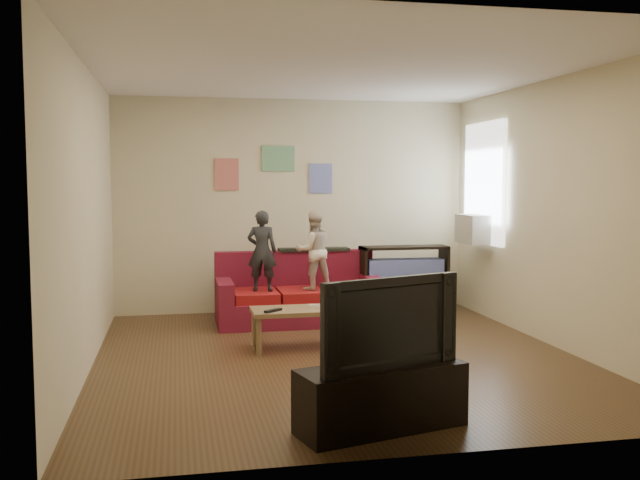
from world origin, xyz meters
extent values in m
cube|color=#513921|center=(0.00, 0.00, -0.01)|extent=(4.50, 5.00, 0.01)
cube|color=white|center=(0.00, 0.00, 2.71)|extent=(4.50, 5.00, 0.01)
cube|color=beige|center=(0.00, 2.50, 1.35)|extent=(4.50, 0.01, 2.70)
cube|color=beige|center=(0.00, -2.50, 1.35)|extent=(4.50, 0.01, 2.70)
cube|color=beige|center=(-2.25, 0.00, 1.35)|extent=(0.01, 5.00, 2.70)
cube|color=beige|center=(2.25, 0.00, 1.35)|extent=(0.01, 5.00, 2.70)
cube|color=maroon|center=(-0.07, 1.67, 0.14)|extent=(1.93, 0.87, 0.29)
cube|color=maroon|center=(-0.07, 2.02, 0.56)|extent=(1.93, 0.17, 0.53)
cube|color=maroon|center=(-0.95, 1.67, 0.41)|extent=(0.17, 0.87, 0.24)
cube|color=maroon|center=(0.81, 1.67, 0.41)|extent=(0.17, 0.87, 0.24)
cube|color=maroon|center=(-0.60, 1.60, 0.35)|extent=(0.50, 0.66, 0.12)
cube|color=maroon|center=(-0.07, 1.60, 0.35)|extent=(0.50, 0.66, 0.12)
cube|color=maroon|center=(0.45, 1.60, 0.35)|extent=(0.50, 0.66, 0.12)
cube|color=black|center=(0.17, 2.02, 0.83)|extent=(0.87, 0.21, 0.04)
imported|color=#24272A|center=(-0.52, 1.57, 0.87)|extent=(0.39, 0.30, 0.93)
imported|color=beige|center=(0.08, 1.57, 0.86)|extent=(0.50, 0.42, 0.92)
cube|color=#8C724D|center=(-0.32, 0.41, 0.38)|extent=(0.89, 0.49, 0.04)
cylinder|color=#8C724D|center=(-0.72, 0.21, 0.18)|extent=(0.05, 0.05, 0.36)
cylinder|color=#8C724D|center=(0.08, 0.21, 0.18)|extent=(0.05, 0.05, 0.36)
cylinder|color=#8C724D|center=(-0.72, 0.61, 0.18)|extent=(0.05, 0.05, 0.36)
cylinder|color=#8C724D|center=(0.08, 0.61, 0.18)|extent=(0.05, 0.05, 0.36)
cube|color=black|center=(-0.57, 0.29, 0.41)|extent=(0.20, 0.18, 0.02)
cube|color=white|center=(-0.12, 0.46, 0.41)|extent=(0.13, 0.09, 0.03)
cube|color=black|center=(0.74, 1.84, 0.43)|extent=(0.03, 0.33, 0.87)
cube|color=black|center=(1.79, 1.84, 0.43)|extent=(0.03, 0.33, 0.87)
cube|color=black|center=(1.27, 1.84, 0.02)|extent=(1.08, 0.33, 0.03)
cube|color=black|center=(1.27, 1.84, 0.85)|extent=(1.08, 0.33, 0.03)
cube|color=black|center=(1.27, 1.84, 0.43)|extent=(1.02, 0.33, 0.03)
cube|color=#4B8C3F|center=(1.27, 1.84, 0.16)|extent=(0.95, 0.27, 0.26)
cube|color=#3F4D8C|center=(1.27, 1.84, 0.58)|extent=(0.95, 0.27, 0.26)
cube|color=white|center=(2.22, 1.65, 1.64)|extent=(0.04, 1.08, 1.48)
cube|color=#B7B2A3|center=(2.10, 1.65, 1.08)|extent=(0.28, 0.55, 0.35)
cube|color=#D87266|center=(-0.85, 2.48, 1.75)|extent=(0.30, 0.01, 0.40)
cube|color=#72B27F|center=(-0.20, 2.48, 1.95)|extent=(0.42, 0.01, 0.32)
cube|color=#727FCC|center=(0.35, 2.48, 1.70)|extent=(0.30, 0.01, 0.38)
cube|color=silver|center=(0.75, 1.40, 0.13)|extent=(0.44, 0.33, 0.26)
cube|color=silver|center=(0.75, 1.40, 0.29)|extent=(0.46, 0.35, 0.06)
cube|color=black|center=(0.75, 1.23, 0.14)|extent=(0.20, 0.00, 0.07)
cube|color=black|center=(-0.15, -2.00, 0.22)|extent=(1.22, 0.67, 0.43)
imported|color=black|center=(-0.15, -2.00, 0.74)|extent=(1.05, 0.49, 0.61)
sphere|color=silver|center=(0.90, 0.50, 0.05)|extent=(0.11, 0.11, 0.10)
camera|label=1|loc=(-1.48, -6.51, 1.68)|focal=40.00mm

